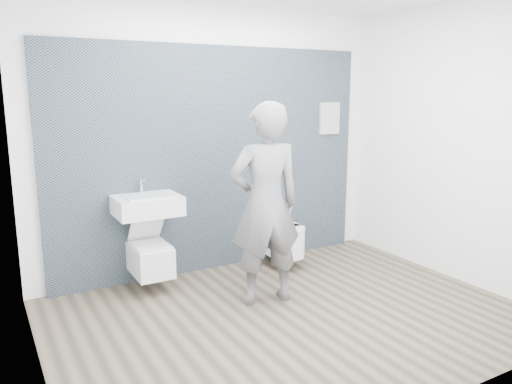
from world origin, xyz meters
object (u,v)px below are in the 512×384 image
toilet_square (150,257)px  toilet_rounded (282,239)px  washbasin (147,205)px  visitor (265,204)px

toilet_square → toilet_rounded: toilet_square is taller
toilet_square → toilet_rounded: bearing=-2.5°
toilet_rounded → toilet_square: bearing=177.5°
washbasin → visitor: (0.84, -0.82, 0.07)m
toilet_square → washbasin: bearing=90.0°
toilet_rounded → visitor: (-0.66, -0.74, 0.62)m
toilet_rounded → visitor: size_ratio=0.34×
toilet_rounded → visitor: visitor is taller
toilet_rounded → washbasin: bearing=176.9°
toilet_rounded → visitor: 1.17m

